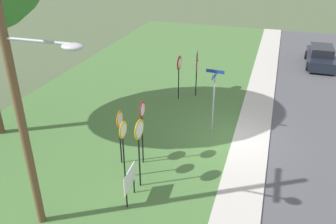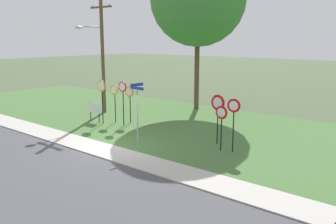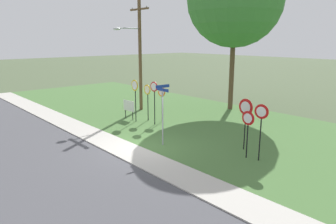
{
  "view_description": "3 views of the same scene",
  "coord_description": "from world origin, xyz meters",
  "views": [
    {
      "loc": [
        -14.04,
        -1.32,
        8.31
      ],
      "look_at": [
        -1.06,
        2.74,
        1.5
      ],
      "focal_mm": 37.85,
      "sensor_mm": 36.0,
      "label": 1
    },
    {
      "loc": [
        12.69,
        -11.48,
        5.28
      ],
      "look_at": [
        0.8,
        2.93,
        1.42
      ],
      "focal_mm": 38.34,
      "sensor_mm": 36.0,
      "label": 2
    },
    {
      "loc": [
        11.91,
        -8.81,
        5.28
      ],
      "look_at": [
        -1.11,
        2.71,
        1.24
      ],
      "focal_mm": 33.58,
      "sensor_mm": 36.0,
      "label": 3
    }
  ],
  "objects": [
    {
      "name": "utility_pole",
      "position": [
        -6.98,
        5.0,
        4.54
      ],
      "size": [
        2.1,
        2.32,
        8.32
      ],
      "color": "brown",
      "rests_on": "grass_median"
    },
    {
      "name": "stop_sign_near_right",
      "position": [
        -2.93,
        3.18,
        1.96
      ],
      "size": [
        0.62,
        0.1,
        2.71
      ],
      "rotation": [
        0.0,
        0.0,
        0.06
      ],
      "color": "black",
      "rests_on": "grass_median"
    },
    {
      "name": "sidewalk_strip",
      "position": [
        0.0,
        -0.8,
        0.03
      ],
      "size": [
        44.0,
        1.6,
        0.06
      ],
      "primitive_type": "cube",
      "color": "#BCB7AD",
      "rests_on": "ground_plane"
    },
    {
      "name": "stop_sign_far_center",
      "position": [
        -3.2,
        4.01,
        1.71
      ],
      "size": [
        0.66,
        0.11,
        2.32
      ],
      "rotation": [
        0.0,
        0.0,
        0.07
      ],
      "color": "black",
      "rests_on": "grass_median"
    },
    {
      "name": "parked_sedan_distant",
      "position": [
        12.06,
        -4.41,
        0.64
      ],
      "size": [
        4.35,
        1.9,
        1.39
      ],
      "rotation": [
        0.0,
        0.0,
        0.0
      ],
      "color": "black",
      "rests_on": "road_asphalt"
    },
    {
      "name": "notice_board",
      "position": [
        -5.18,
        2.81,
        0.87
      ],
      "size": [
        1.1,
        0.11,
        1.25
      ],
      "rotation": [
        0.0,
        0.0,
        0.07
      ],
      "color": "black",
      "rests_on": "grass_median"
    },
    {
      "name": "stop_sign_far_left",
      "position": [
        -4.03,
        3.51,
        1.75
      ],
      "size": [
        0.65,
        0.09,
        2.38
      ],
      "rotation": [
        0.0,
        0.0,
        0.0
      ],
      "color": "black",
      "rests_on": "grass_median"
    },
    {
      "name": "stop_sign_near_left",
      "position": [
        -4.35,
        2.75,
        2.02
      ],
      "size": [
        0.71,
        0.11,
        2.73
      ],
      "rotation": [
        0.0,
        0.0,
        -0.06
      ],
      "color": "black",
      "rests_on": "grass_median"
    },
    {
      "name": "yield_sign_near_right",
      "position": [
        4.78,
        2.83,
        1.92
      ],
      "size": [
        0.64,
        0.13,
        2.54
      ],
      "rotation": [
        0.0,
        0.0,
        0.15
      ],
      "color": "black",
      "rests_on": "grass_median"
    },
    {
      "name": "street_name_post",
      "position": [
        0.37,
        1.05,
        1.86
      ],
      "size": [
        0.96,
        0.81,
        3.07
      ],
      "rotation": [
        0.0,
        0.0,
        -0.08
      ],
      "color": "#9EA0A8",
      "rests_on": "grass_median"
    },
    {
      "name": "ground_plane",
      "position": [
        0.0,
        0.0,
        0.0
      ],
      "size": [
        160.0,
        160.0,
        0.0
      ],
      "primitive_type": "plane",
      "color": "#4C5B3D"
    },
    {
      "name": "yield_sign_far_left",
      "position": [
        4.22,
        2.7,
        1.64
      ],
      "size": [
        0.64,
        0.1,
        2.17
      ],
      "rotation": [
        0.0,
        0.0,
        -0.0
      ],
      "color": "black",
      "rests_on": "grass_median"
    },
    {
      "name": "yield_sign_near_left",
      "position": [
        3.5,
        3.52,
        1.92
      ],
      "size": [
        0.8,
        0.11,
        2.51
      ],
      "rotation": [
        0.0,
        0.0,
        -0.05
      ],
      "color": "black",
      "rests_on": "grass_median"
    },
    {
      "name": "grass_median",
      "position": [
        0.0,
        6.0,
        0.02
      ],
      "size": [
        44.0,
        12.0,
        0.04
      ],
      "primitive_type": "cube",
      "color": "#477038",
      "rests_on": "ground_plane"
    }
  ]
}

